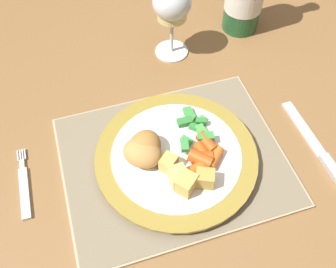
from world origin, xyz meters
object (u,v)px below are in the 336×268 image
at_px(dining_table, 178,132).
at_px(table_knife, 320,151).
at_px(dinner_plate, 176,157).
at_px(fork, 24,188).
at_px(wine_glass, 172,6).

relative_size(dining_table, table_knife, 5.78).
xyz_separation_m(dining_table, dinner_plate, (-0.05, -0.13, 0.11)).
relative_size(dinner_plate, fork, 2.02).
height_order(dining_table, dinner_plate, dinner_plate).
bearing_deg(fork, table_knife, -9.33).
bearing_deg(wine_glass, dinner_plate, -106.23).
bearing_deg(dining_table, wine_glass, 77.59).
bearing_deg(fork, dinner_plate, -6.06).
distance_m(dining_table, fork, 0.33).
relative_size(dining_table, dinner_plate, 4.21).
height_order(dining_table, table_knife, table_knife).
relative_size(table_knife, wine_glass, 1.23).
distance_m(dining_table, wine_glass, 0.25).
distance_m(fork, wine_glass, 0.42).
bearing_deg(table_knife, dining_table, 137.64).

